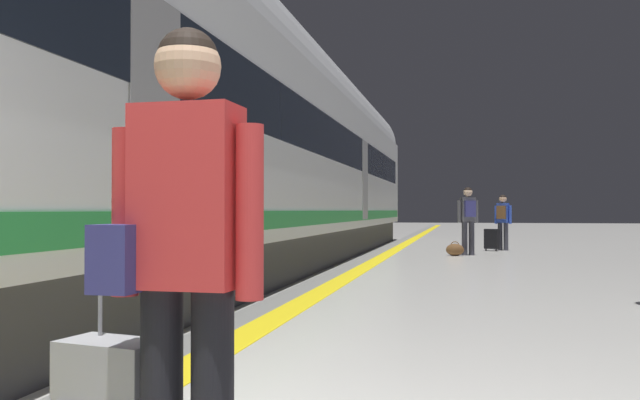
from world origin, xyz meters
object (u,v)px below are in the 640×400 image
Objects in this scene: high_speed_train at (218,126)px; passenger_mid at (503,217)px; suitcase_mid at (492,239)px; duffel_bag_near at (455,250)px; passenger_near at (468,215)px; traveller_foreground at (182,245)px.

high_speed_train is 21.93× the size of passenger_mid.
suitcase_mid is at bearing -133.40° from passenger_mid.
passenger_near is at bearing 39.56° from duffel_bag_near.
traveller_foreground is at bearing -69.96° from high_speed_train.
passenger_mid is 2.57× the size of suitcase_mid.
passenger_mid is at bearing 63.73° from duffel_bag_near.
passenger_near reaches higher than passenger_mid.
high_speed_train reaches higher than passenger_near.
high_speed_train is 20.13× the size of passenger_near.
high_speed_train reaches higher than duffel_bag_near.
duffel_bag_near is 3.01m from passenger_mid.
traveller_foreground is 17.24m from suitcase_mid.
high_speed_train is at bearing -117.82° from suitcase_mid.
passenger_mid is (1.99, 17.47, -0.08)m from traveller_foreground.
duffel_bag_near is 0.28× the size of passenger_mid.
passenger_near is 1.09× the size of passenger_mid.
passenger_near is 2.53m from passenger_mid.
passenger_near reaches higher than suitcase_mid.
passenger_mid reaches higher than duffel_bag_near.
passenger_mid is at bearing 61.51° from high_speed_train.
high_speed_train is 10.60m from passenger_mid.
traveller_foreground is at bearing -92.70° from duffel_bag_near.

